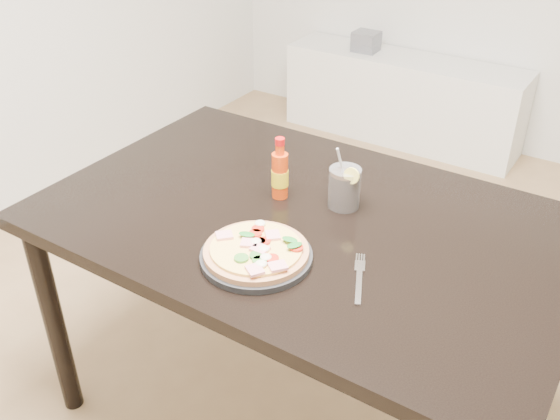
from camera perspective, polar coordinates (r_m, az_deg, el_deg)
The scene contains 8 objects.
dining_table at distance 1.70m, azimuth 2.20°, elevation -2.88°, with size 1.40×0.90×0.75m.
plate at distance 1.49m, azimuth -2.18°, elevation -4.28°, with size 0.27×0.27×0.02m, color black.
pizza at distance 1.48m, azimuth -2.14°, elevation -3.68°, with size 0.25×0.25×0.03m.
hot_sauce_bottle at distance 1.71m, azimuth -0.01°, elevation 3.31°, with size 0.06×0.06×0.18m.
cola_cup at distance 1.68m, azimuth 5.91°, elevation 1.97°, with size 0.09×0.09×0.18m.
fork at distance 1.45m, azimuth 7.26°, elevation -6.06°, with size 0.09×0.18×0.00m.
media_console at distance 3.82m, azimuth 11.08°, elevation 9.94°, with size 1.40×0.34×0.50m, color white.
cd_stack at distance 3.80m, azimuth 7.88°, elevation 15.02°, with size 0.14×0.12×0.11m.
Camera 1 is at (0.49, -1.25, 1.64)m, focal length 40.00 mm.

